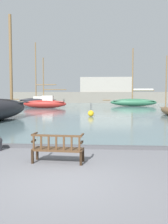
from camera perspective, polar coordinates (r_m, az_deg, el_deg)
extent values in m
plane|color=slate|center=(6.39, -4.75, -15.69)|extent=(160.00, 160.00, 0.00)
cube|color=slate|center=(49.99, 3.09, 1.75)|extent=(100.00, 80.00, 0.08)
cube|color=#4C4C50|center=(10.06, -1.32, -7.93)|extent=(40.00, 0.30, 0.12)
cube|color=black|center=(8.47, -10.65, -9.27)|extent=(0.07, 0.07, 0.42)
cube|color=black|center=(8.12, -0.22, -9.80)|extent=(0.07, 0.07, 0.42)
cube|color=black|center=(8.06, -11.70, -9.99)|extent=(0.07, 0.07, 0.42)
cube|color=black|center=(7.69, -0.72, -10.60)|extent=(0.07, 0.07, 0.42)
cube|color=#4C331E|center=(8.00, -5.95, -8.48)|extent=(1.63, 0.63, 0.06)
cube|color=#4C331E|center=(7.70, -6.38, -5.42)|extent=(1.60, 0.16, 0.06)
cube|color=#4C331E|center=(7.95, -11.43, -6.89)|extent=(0.06, 0.04, 0.41)
cube|color=#4C331E|center=(7.88, -9.77, -6.98)|extent=(0.06, 0.04, 0.41)
cube|color=#4C331E|center=(7.81, -8.08, -7.06)|extent=(0.06, 0.04, 0.41)
cube|color=#4C331E|center=(7.74, -6.36, -7.14)|extent=(0.06, 0.04, 0.41)
cube|color=#4C331E|center=(7.69, -4.62, -7.21)|extent=(0.06, 0.04, 0.41)
cube|color=#4C331E|center=(7.64, -2.85, -7.27)|extent=(0.06, 0.04, 0.41)
cube|color=#4C331E|center=(7.60, -1.06, -7.33)|extent=(0.06, 0.04, 0.41)
cube|color=black|center=(8.08, -11.45, -6.49)|extent=(0.08, 0.30, 0.06)
cube|color=#4C331E|center=(8.13, -11.26, -4.89)|extent=(0.09, 0.47, 0.04)
cube|color=black|center=(7.71, -0.53, -6.93)|extent=(0.08, 0.30, 0.06)
cube|color=#4C331E|center=(7.76, -0.43, -5.25)|extent=(0.09, 0.47, 0.04)
cylinder|color=brown|center=(23.36, -16.41, 11.62)|extent=(0.26, 0.26, 7.63)
ellipsoid|color=black|center=(46.45, -10.68, 2.35)|extent=(8.23, 4.63, 1.31)
cube|color=#4C4C51|center=(46.44, -10.68, 2.80)|extent=(7.16, 3.83, 0.08)
cube|color=beige|center=(46.09, -10.07, 3.20)|extent=(2.37, 1.76, 0.57)
cylinder|color=brown|center=(46.72, -10.98, 9.15)|extent=(0.20, 0.20, 10.27)
cylinder|color=brown|center=(45.38, -8.72, 6.17)|extent=(4.06, 1.60, 0.16)
cylinder|color=brown|center=(49.31, -15.24, 2.83)|extent=(1.46, 0.66, 0.16)
cylinder|color=brown|center=(27.19, 18.27, 6.61)|extent=(0.11, 0.11, 5.29)
ellipsoid|color=maroon|center=(37.12, -8.96, 1.83)|extent=(6.39, 1.64, 1.18)
cube|color=#C6514C|center=(37.11, -8.97, 2.33)|extent=(5.62, 1.25, 0.08)
cube|color=beige|center=(37.00, -8.26, 3.07)|extent=(1.56, 0.87, 0.87)
cylinder|color=brown|center=(37.18, -9.27, 7.30)|extent=(0.15, 0.15, 6.37)
cylinder|color=brown|center=(36.80, -6.67, 5.12)|extent=(3.37, 0.18, 0.12)
cylinder|color=brown|center=(38.11, -14.66, 2.32)|extent=(1.37, 0.14, 0.12)
ellipsoid|color=#2D6647|center=(43.08, 11.24, 2.17)|extent=(7.83, 2.24, 1.25)
cube|color=#5B9375|center=(43.07, 11.24, 2.63)|extent=(6.89, 1.70, 0.08)
cylinder|color=brown|center=(43.16, 11.07, 8.44)|extent=(0.20, 0.20, 8.66)
cylinder|color=brown|center=(43.24, 13.39, 4.76)|extent=(3.59, 0.25, 0.16)
cylinder|color=silver|center=(43.24, 13.40, 4.98)|extent=(3.24, 0.41, 0.33)
cylinder|color=brown|center=(42.86, 5.18, 2.71)|extent=(1.31, 0.20, 0.16)
sphere|color=gold|center=(23.02, 1.59, -0.32)|extent=(0.56, 0.56, 0.56)
cylinder|color=#2D2D33|center=(22.98, 1.59, 1.24)|extent=(0.06, 0.06, 0.70)
cube|color=slate|center=(57.87, 3.25, 3.31)|extent=(40.26, 2.40, 2.57)
cube|color=gray|center=(57.90, 4.99, 6.26)|extent=(11.65, 2.00, 3.40)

